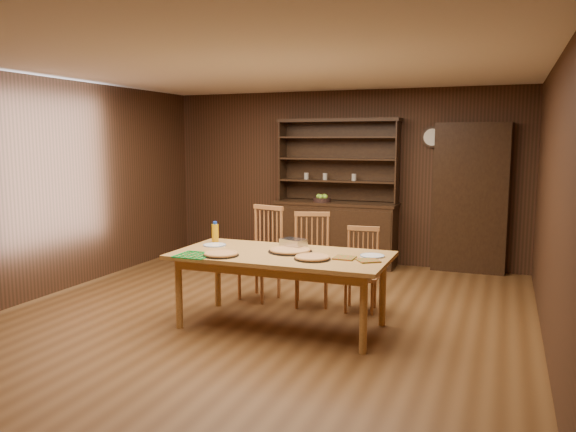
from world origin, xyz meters
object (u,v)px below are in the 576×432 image
at_px(chair_left, 263,249).
at_px(juice_bottle, 215,233).
at_px(chair_center, 312,256).
at_px(chair_right, 362,266).
at_px(dining_table, 281,260).
at_px(china_hutch, 336,225).

relative_size(chair_left, juice_bottle, 4.82).
xyz_separation_m(chair_center, chair_right, (0.59, -0.03, -0.07)).
bearing_deg(chair_right, dining_table, -130.50).
xyz_separation_m(dining_table, juice_bottle, (-0.91, 0.32, 0.17)).
xyz_separation_m(dining_table, chair_center, (0.01, 0.90, -0.13)).
relative_size(chair_left, chair_center, 1.05).
xyz_separation_m(chair_left, chair_center, (0.61, -0.02, -0.03)).
xyz_separation_m(china_hutch, chair_left, (-0.28, -2.09, -0.02)).
relative_size(china_hutch, chair_left, 1.99).
bearing_deg(china_hutch, chair_center, -80.99).
relative_size(china_hutch, juice_bottle, 9.59).
xyz_separation_m(dining_table, chair_left, (-0.60, 0.92, -0.10)).
height_order(chair_left, chair_right, chair_left).
relative_size(dining_table, juice_bottle, 9.36).
distance_m(dining_table, chair_left, 1.10).
xyz_separation_m(dining_table, chair_right, (0.60, 0.87, -0.20)).
height_order(china_hutch, chair_center, china_hutch).
relative_size(china_hutch, chair_center, 2.08).
relative_size(chair_center, chair_right, 1.14).
height_order(china_hutch, chair_right, china_hutch).
bearing_deg(chair_center, dining_table, -108.68).
distance_m(chair_right, juice_bottle, 1.65).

